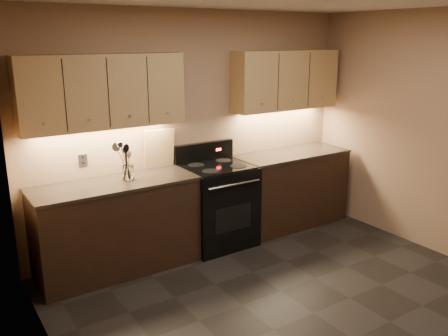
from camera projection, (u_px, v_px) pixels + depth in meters
The scene contains 16 objects.
floor at pixel (314, 313), 4.09m from camera, with size 4.00×4.00×0.00m, color black.
wall_back at pixel (196, 129), 5.35m from camera, with size 4.00×0.04×2.60m, color #9B795B.
wall_left at pixel (67, 220), 2.68m from camera, with size 0.04×4.00×2.60m, color #9B795B.
counter_left at pixel (117, 227), 4.75m from camera, with size 1.62×0.62×0.93m.
counter_right at pixel (290, 188), 5.96m from camera, with size 1.46×0.62×0.93m.
stove at pixel (217, 204), 5.36m from camera, with size 0.76×0.68×1.14m.
upper_cab_left at pixel (103, 91), 4.52m from camera, with size 1.60×0.30×0.70m, color tan.
upper_cab_right at pixel (286, 80), 5.73m from camera, with size 1.44×0.30×0.70m, color tan.
outlet_plate at pixel (83, 160), 4.71m from camera, with size 0.09×0.01×0.12m, color #B2B5BA.
utensil_crock at pixel (128, 173), 4.70m from camera, with size 0.15×0.15×0.15m.
cutting_board at pixel (159, 148), 5.11m from camera, with size 0.34×0.02×0.43m, color tan.
wooden_spoon at pixel (126, 165), 4.65m from camera, with size 0.06×0.06×0.28m, color tan, non-canonical shape.
black_spoon at pixel (125, 160), 4.68m from camera, with size 0.06×0.06×0.35m, color black, non-canonical shape.
black_turner at pixel (128, 163), 4.67m from camera, with size 0.08×0.08×0.32m, color black, non-canonical shape.
steel_spatula at pixel (129, 158), 4.70m from camera, with size 0.08×0.08×0.40m, color silver, non-canonical shape.
steel_skimmer at pixel (130, 160), 4.68m from camera, with size 0.09×0.09×0.37m, color silver, non-canonical shape.
Camera 1 is at (-2.63, -2.59, 2.30)m, focal length 38.00 mm.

